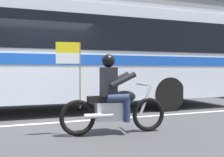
# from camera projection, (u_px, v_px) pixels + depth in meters

# --- Properties ---
(ground_plane) EXTENTS (60.00, 60.00, 0.00)m
(ground_plane) POSITION_uv_depth(u_px,v_px,m) (46.00, 119.00, 6.68)
(ground_plane) COLOR #3D3D3F
(sidewalk_curb) EXTENTS (28.00, 3.80, 0.15)m
(sidewalk_curb) POSITION_uv_depth(u_px,v_px,m) (33.00, 97.00, 11.45)
(sidewalk_curb) COLOR gray
(sidewalk_curb) RESTS_ON ground_plane
(lane_center_stripe) EXTENTS (26.60, 0.14, 0.01)m
(lane_center_stripe) POSITION_uv_depth(u_px,v_px,m) (49.00, 123.00, 6.11)
(lane_center_stripe) COLOR silver
(lane_center_stripe) RESTS_ON ground_plane
(office_building_facade) EXTENTS (28.00, 0.89, 9.48)m
(office_building_facade) POSITION_uv_depth(u_px,v_px,m) (30.00, 3.00, 13.44)
(office_building_facade) COLOR gray
(office_building_facade) RESTS_ON ground_plane
(transit_bus) EXTENTS (11.82, 2.74, 3.22)m
(transit_bus) POSITION_uv_depth(u_px,v_px,m) (55.00, 50.00, 7.88)
(transit_bus) COLOR silver
(transit_bus) RESTS_ON ground_plane
(motorcycle_with_rider) EXTENTS (2.19, 0.65, 1.78)m
(motorcycle_with_rider) POSITION_uv_depth(u_px,v_px,m) (113.00, 100.00, 5.08)
(motorcycle_with_rider) COLOR black
(motorcycle_with_rider) RESTS_ON ground_plane
(fire_hydrant) EXTENTS (0.22, 0.30, 0.75)m
(fire_hydrant) POSITION_uv_depth(u_px,v_px,m) (15.00, 89.00, 10.22)
(fire_hydrant) COLOR gold
(fire_hydrant) RESTS_ON sidewalk_curb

